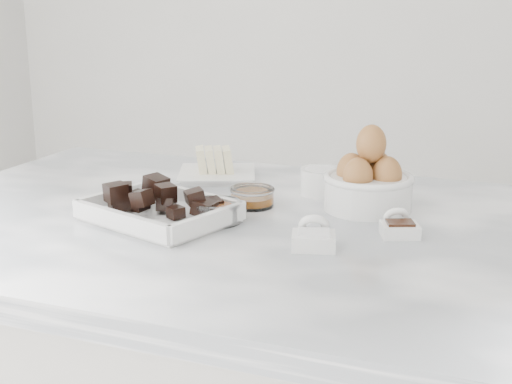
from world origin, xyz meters
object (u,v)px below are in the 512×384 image
butter_plate (216,167)px  sugar_ramekin (322,180)px  egg_bowl (368,182)px  honey_bowl (252,196)px  salt_spoon (314,236)px  zest_bowl (217,211)px  chocolate_dish (159,206)px  vanilla_spoon (399,226)px

butter_plate → sugar_ramekin: butter_plate is taller
egg_bowl → sugar_ramekin: bearing=146.3°
butter_plate → honey_bowl: 0.22m
butter_plate → sugar_ramekin: (0.24, -0.04, 0.00)m
salt_spoon → zest_bowl: bearing=162.2°
chocolate_dish → butter_plate: (-0.03, 0.30, -0.00)m
egg_bowl → vanilla_spoon: 0.15m
sugar_ramekin → zest_bowl: 0.25m
egg_bowl → salt_spoon: (-0.03, -0.22, -0.03)m
egg_bowl → zest_bowl: size_ratio=1.89×
honey_bowl → salt_spoon: bearing=-45.5°
zest_bowl → vanilla_spoon: (0.29, 0.04, -0.01)m
zest_bowl → egg_bowl: bearing=36.7°
butter_plate → honey_bowl: bearing=-48.8°
butter_plate → vanilla_spoon: 0.47m
chocolate_dish → sugar_ramekin: bearing=51.3°
butter_plate → sugar_ramekin: size_ratio=2.43×
butter_plate → zest_bowl: size_ratio=2.40×
egg_bowl → salt_spoon: 0.22m
chocolate_dish → salt_spoon: bearing=-6.4°
butter_plate → sugar_ramekin: bearing=-10.2°
egg_bowl → vanilla_spoon: (0.08, -0.12, -0.03)m
sugar_ramekin → egg_bowl: size_ratio=0.52×
egg_bowl → honey_bowl: 0.20m
honey_bowl → sugar_ramekin: bearing=52.8°
butter_plate → honey_bowl: butter_plate is taller
vanilla_spoon → honey_bowl: bearing=166.3°
butter_plate → vanilla_spoon: butter_plate is taller
honey_bowl → zest_bowl: 0.11m
butter_plate → sugar_ramekin: 0.24m
butter_plate → vanilla_spoon: size_ratio=2.43×
egg_bowl → vanilla_spoon: size_ratio=1.91×
chocolate_dish → butter_plate: butter_plate is taller
chocolate_dish → vanilla_spoon: (0.38, 0.07, -0.01)m
butter_plate → salt_spoon: (0.31, -0.33, -0.01)m
butter_plate → salt_spoon: bearing=-47.1°
sugar_ramekin → honey_bowl: bearing=-127.2°
sugar_ramekin → vanilla_spoon: bearing=-46.6°
chocolate_dish → zest_bowl: (0.09, 0.03, -0.01)m
salt_spoon → honey_bowl: bearing=134.5°
chocolate_dish → salt_spoon: size_ratio=3.12×
sugar_ramekin → honey_bowl: size_ratio=1.02×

